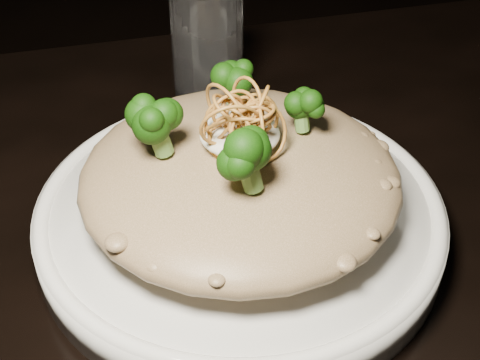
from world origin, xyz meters
name	(u,v)px	position (x,y,z in m)	size (l,w,h in m)	color
table	(349,312)	(0.00, 0.00, 0.67)	(1.10, 0.80, 0.75)	black
plate	(240,218)	(-0.09, 0.03, 0.77)	(0.32, 0.32, 0.03)	white
risotto	(240,176)	(-0.09, 0.03, 0.81)	(0.24, 0.24, 0.05)	brown
broccoli	(243,113)	(-0.09, 0.04, 0.86)	(0.14, 0.14, 0.05)	black
cheese	(240,134)	(-0.09, 0.04, 0.84)	(0.06, 0.06, 0.02)	white
shallots	(240,106)	(-0.09, 0.03, 0.87)	(0.06, 0.06, 0.04)	brown
drinking_glass	(208,46)	(-0.07, 0.24, 0.81)	(0.07, 0.07, 0.12)	white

